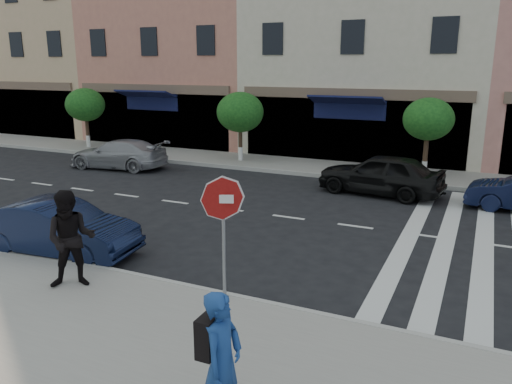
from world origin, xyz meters
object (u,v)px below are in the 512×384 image
(photographer, at_px, (222,362))
(car_far_mid, at_px, (380,174))
(stop_sign, at_px, (223,210))
(car_far_left, at_px, (118,154))
(walker, at_px, (71,239))
(car_near_mid, at_px, (58,228))

(photographer, bearing_deg, car_far_mid, 2.41)
(stop_sign, relative_size, car_far_left, 0.54)
(photographer, height_order, walker, walker)
(photographer, xyz_separation_m, car_near_mid, (-6.46, 3.71, -0.39))
(stop_sign, height_order, walker, stop_sign)
(photographer, xyz_separation_m, car_far_mid, (-0.67, 12.56, -0.31))
(car_far_left, bearing_deg, stop_sign, 41.50)
(stop_sign, xyz_separation_m, car_near_mid, (-4.82, 0.67, -1.22))
(photographer, distance_m, car_far_left, 17.10)
(photographer, xyz_separation_m, car_far_left, (-11.87, 12.31, -0.41))
(car_near_mid, height_order, car_far_left, car_near_mid)
(walker, bearing_deg, car_far_left, 91.65)
(car_far_mid, bearing_deg, walker, -13.15)
(car_far_left, bearing_deg, photographer, 37.63)
(photographer, height_order, car_far_mid, photographer)
(stop_sign, height_order, car_far_left, stop_sign)
(stop_sign, xyz_separation_m, walker, (-2.92, -0.78, -0.74))
(walker, relative_size, car_far_mid, 0.46)
(car_near_mid, bearing_deg, car_far_mid, -39.76)
(walker, bearing_deg, photographer, -60.71)
(stop_sign, distance_m, car_far_mid, 9.64)
(walker, bearing_deg, car_far_mid, 34.93)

